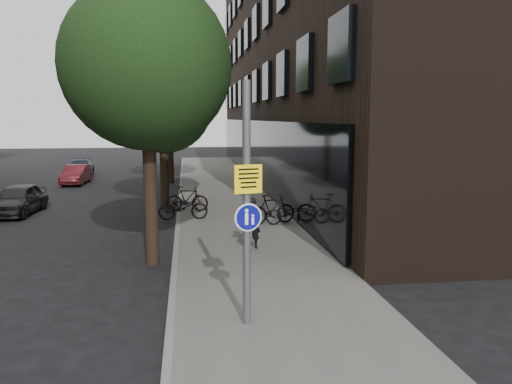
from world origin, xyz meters
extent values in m
plane|color=black|center=(0.00, 0.00, 0.00)|extent=(120.00, 120.00, 0.00)
cube|color=#5C5955|center=(0.25, 10.00, 0.06)|extent=(4.50, 60.00, 0.12)
cube|color=slate|center=(-2.00, 10.00, 0.07)|extent=(0.15, 60.00, 0.13)
cube|color=black|center=(8.50, 22.00, 9.00)|extent=(12.00, 40.00, 18.00)
cylinder|color=black|center=(-2.60, 4.50, 1.60)|extent=(0.36, 0.36, 3.20)
sphere|color=black|center=(-2.60, 4.50, 5.30)|extent=(4.40, 4.40, 4.40)
sphere|color=black|center=(-2.20, 5.30, 4.30)|extent=(2.64, 2.64, 2.64)
cylinder|color=black|center=(-2.60, 13.00, 1.60)|extent=(0.36, 0.36, 3.20)
sphere|color=black|center=(-2.60, 13.00, 5.30)|extent=(5.00, 5.00, 5.00)
sphere|color=black|center=(-2.20, 13.80, 4.30)|extent=(3.00, 3.00, 3.00)
cylinder|color=black|center=(-2.60, 22.00, 1.60)|extent=(0.36, 0.36, 3.20)
sphere|color=black|center=(-2.60, 22.00, 5.30)|extent=(5.00, 5.00, 5.00)
sphere|color=black|center=(-2.20, 22.80, 4.30)|extent=(3.00, 3.00, 3.00)
cylinder|color=#595B5E|center=(-0.56, -0.03, 2.37)|extent=(0.15, 0.15, 4.50)
cube|color=yellow|center=(-0.56, -0.03, 2.87)|extent=(0.51, 0.14, 0.52)
cylinder|color=navy|center=(-0.56, -0.03, 2.17)|extent=(0.45, 0.11, 0.46)
cylinder|color=white|center=(-0.56, -0.03, 2.17)|extent=(0.51, 0.13, 0.52)
imported|color=black|center=(0.22, 5.39, 0.89)|extent=(0.59, 0.41, 1.54)
imported|color=black|center=(2.00, 8.44, 0.56)|extent=(1.73, 0.74, 0.88)
imported|color=black|center=(1.41, 8.66, 0.67)|extent=(1.89, 0.98, 1.10)
imported|color=black|center=(-1.80, 9.91, 0.61)|extent=(1.88, 0.72, 0.97)
imported|color=black|center=(-1.65, 11.66, 0.64)|extent=(1.79, 0.72, 1.05)
imported|color=black|center=(-8.56, 12.58, 0.63)|extent=(1.73, 3.77, 1.25)
imported|color=maroon|center=(-8.24, 22.15, 0.57)|extent=(1.36, 3.52, 1.14)
imported|color=black|center=(-8.83, 26.39, 0.57)|extent=(2.01, 4.08, 1.14)
camera|label=1|loc=(-1.63, -8.92, 3.96)|focal=35.00mm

